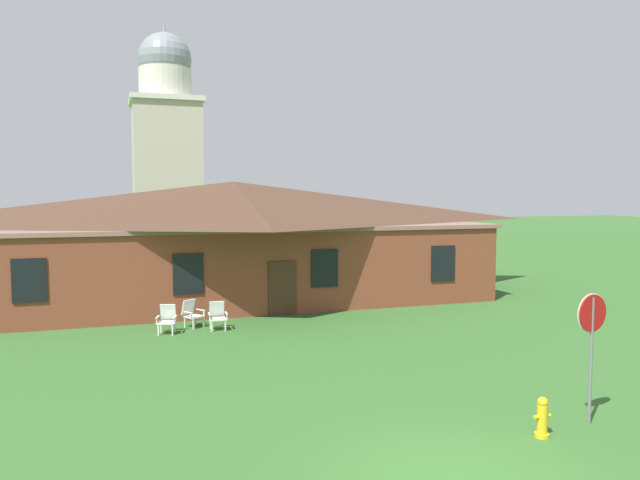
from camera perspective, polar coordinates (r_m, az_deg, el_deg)
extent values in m
cube|color=brown|center=(28.10, -8.06, -1.99)|extent=(21.13, 10.00, 3.20)
cube|color=#8C6458|center=(27.97, -8.10, 1.43)|extent=(21.55, 10.20, 0.16)
pyramid|color=#4C3323|center=(27.94, -8.12, 3.52)|extent=(21.97, 10.40, 1.88)
cube|color=black|center=(22.77, -25.59, -3.43)|extent=(1.10, 0.06, 1.50)
cube|color=black|center=(22.75, -12.25, -3.12)|extent=(1.10, 0.06, 1.50)
cube|color=black|center=(23.92, 0.44, -2.66)|extent=(1.10, 0.06, 1.50)
cube|color=black|center=(26.13, 11.45, -2.16)|extent=(1.10, 0.06, 1.50)
cube|color=#422819|center=(23.52, -3.53, -4.53)|extent=(1.10, 0.06, 2.10)
cube|color=#BCB29E|center=(47.00, -14.13, 5.39)|extent=(4.80, 4.80, 11.34)
cube|color=silver|center=(47.48, -14.26, 12.46)|extent=(5.18, 5.18, 0.36)
cylinder|color=silver|center=(47.69, -14.29, 13.98)|extent=(3.80, 3.80, 2.20)
sphere|color=gray|center=(48.02, -14.33, 16.08)|extent=(3.88, 3.88, 3.88)
cone|color=gray|center=(48.56, -14.39, 18.78)|extent=(0.24, 0.24, 1.00)
cylinder|color=slate|center=(13.65, 24.04, -10.31)|extent=(0.07, 0.07, 2.60)
cylinder|color=white|center=(13.46, 24.12, -6.27)|extent=(0.80, 0.12, 0.81)
cylinder|color=#B71414|center=(13.44, 24.20, -6.28)|extent=(0.76, 0.12, 0.76)
cube|color=silver|center=(20.90, -13.66, -8.19)|extent=(0.06, 0.06, 0.36)
cube|color=silver|center=(20.99, -14.91, -8.16)|extent=(0.06, 0.06, 0.36)
cube|color=silver|center=(21.33, -13.46, -7.94)|extent=(0.06, 0.06, 0.36)
cube|color=silver|center=(21.41, -14.68, -7.91)|extent=(0.06, 0.06, 0.36)
cube|color=silver|center=(21.11, -14.19, -7.51)|extent=(0.66, 0.64, 0.05)
cube|color=silver|center=(21.36, -14.05, -6.55)|extent=(0.54, 0.32, 0.54)
cube|color=silver|center=(21.01, -13.42, -7.01)|extent=(0.18, 0.47, 0.03)
cube|color=silver|center=(20.87, -13.49, -7.39)|extent=(0.05, 0.05, 0.22)
cube|color=silver|center=(21.11, -14.99, -6.98)|extent=(0.18, 0.47, 0.03)
cube|color=silver|center=(20.97, -15.06, -7.36)|extent=(0.05, 0.05, 0.22)
cube|color=silver|center=(21.93, -10.85, -7.56)|extent=(0.07, 0.07, 0.36)
cube|color=silver|center=(21.64, -11.77, -7.73)|extent=(0.07, 0.07, 0.36)
cube|color=silver|center=(22.26, -11.62, -7.39)|extent=(0.07, 0.07, 0.36)
cube|color=silver|center=(21.97, -12.53, -7.56)|extent=(0.07, 0.07, 0.36)
cube|color=silver|center=(21.91, -11.70, -7.04)|extent=(0.74, 0.73, 0.05)
cube|color=silver|center=(22.08, -12.24, -6.16)|extent=(0.53, 0.44, 0.54)
cube|color=silver|center=(22.04, -11.10, -6.44)|extent=(0.31, 0.42, 0.03)
cube|color=silver|center=(21.94, -10.81, -6.78)|extent=(0.06, 0.06, 0.22)
cube|color=silver|center=(21.67, -12.26, -6.64)|extent=(0.31, 0.42, 0.03)
cube|color=silver|center=(21.57, -11.97, -6.99)|extent=(0.06, 0.06, 0.22)
cube|color=silver|center=(21.19, -8.87, -7.95)|extent=(0.05, 0.05, 0.36)
cube|color=silver|center=(21.14, -10.11, -7.99)|extent=(0.05, 0.05, 0.36)
cube|color=silver|center=(21.62, -9.01, -7.71)|extent=(0.05, 0.05, 0.36)
cube|color=silver|center=(21.57, -10.23, -7.75)|extent=(0.05, 0.05, 0.36)
cube|color=silver|center=(21.34, -9.56, -7.31)|extent=(0.57, 0.55, 0.05)
cube|color=silver|center=(21.58, -9.66, -6.37)|extent=(0.52, 0.22, 0.54)
cube|color=silver|center=(21.31, -8.78, -6.78)|extent=(0.08, 0.47, 0.03)
cube|color=silver|center=(21.18, -8.73, -7.16)|extent=(0.04, 0.04, 0.22)
cube|color=silver|center=(21.25, -10.35, -6.83)|extent=(0.08, 0.47, 0.03)
cube|color=silver|center=(21.11, -10.30, -7.21)|extent=(0.04, 0.04, 0.22)
cylinder|color=gold|center=(12.97, 20.06, -16.80)|extent=(0.28, 0.28, 0.08)
cylinder|color=gold|center=(12.87, 20.10, -15.49)|extent=(0.20, 0.20, 0.55)
sphere|color=gold|center=(12.76, 20.14, -14.07)|extent=(0.20, 0.20, 0.20)
cylinder|color=gold|center=(12.77, 19.64, -15.36)|extent=(0.10, 0.08, 0.08)
cylinder|color=gold|center=(12.93, 20.57, -15.15)|extent=(0.10, 0.08, 0.08)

